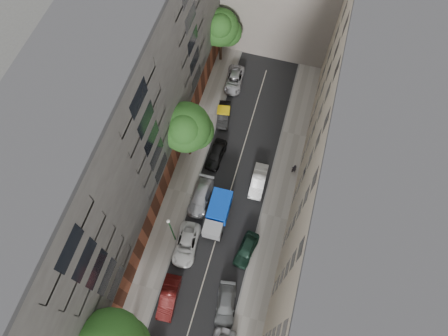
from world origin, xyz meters
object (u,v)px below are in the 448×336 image
(car_left_6, at_px, (234,80))
(lamp_post, at_px, (171,228))
(car_left_3, at_px, (201,197))
(car_right_1, at_px, (226,305))
(tree_mid, at_px, (186,129))
(pedestrian, at_px, (294,169))
(car_left_1, at_px, (169,297))
(car_left_4, at_px, (216,154))
(car_right_2, at_px, (246,249))
(car_right_3, at_px, (258,181))
(car_left_2, at_px, (186,244))
(tree_far, at_px, (221,29))
(tarp_truck, at_px, (218,214))
(car_left_5, at_px, (223,115))

(car_left_6, relative_size, lamp_post, 0.75)
(car_left_3, height_order, car_right_1, car_left_3)
(tree_mid, distance_m, pedestrian, 13.19)
(car_left_1, bearing_deg, car_left_3, 86.32)
(car_left_4, xyz_separation_m, car_left_6, (-0.80, 11.20, -0.06))
(car_left_6, distance_m, lamp_post, 22.32)
(car_left_1, relative_size, car_left_6, 0.96)
(car_right_2, distance_m, car_right_3, 8.04)
(car_left_1, height_order, car_left_3, car_left_1)
(car_left_2, height_order, tree_mid, tree_mid)
(car_left_4, height_order, car_right_2, car_left_4)
(car_right_1, bearing_deg, tree_mid, 110.55)
(car_right_1, height_order, tree_far, tree_far)
(car_right_1, distance_m, tree_mid, 18.45)
(car_left_3, height_order, car_right_3, car_left_3)
(car_left_2, distance_m, car_right_2, 6.36)
(tarp_truck, bearing_deg, car_left_4, 106.53)
(car_right_2, height_order, pedestrian, pedestrian)
(pedestrian, bearing_deg, car_left_4, -21.64)
(car_left_5, distance_m, car_right_2, 17.07)
(car_left_4, bearing_deg, car_left_3, -87.47)
(car_left_4, xyz_separation_m, pedestrian, (9.20, 0.53, 0.25))
(car_right_2, xyz_separation_m, pedestrian, (2.95, 10.53, 0.26))
(tarp_truck, bearing_deg, pedestrian, 47.16)
(car_left_4, height_order, pedestrian, pedestrian)
(car_left_5, bearing_deg, tree_mid, -120.65)
(car_left_5, height_order, car_left_6, car_left_5)
(car_left_5, relative_size, pedestrian, 2.47)
(car_left_1, distance_m, tree_far, 31.78)
(car_left_4, relative_size, car_right_2, 1.02)
(tarp_truck, relative_size, car_right_3, 1.21)
(tree_mid, xyz_separation_m, lamp_post, (1.63, -10.35, -1.78))
(car_left_3, distance_m, car_left_6, 16.81)
(car_left_1, xyz_separation_m, car_left_6, (-0.80, 28.00, -0.09))
(car_left_1, distance_m, car_left_2, 5.60)
(car_left_1, distance_m, pedestrian, 19.63)
(car_right_2, relative_size, car_right_3, 0.93)
(pedestrian, bearing_deg, lamp_post, 22.09)
(car_left_3, distance_m, pedestrian, 11.17)
(car_left_2, distance_m, car_left_4, 11.20)
(tarp_truck, distance_m, car_left_1, 9.87)
(pedestrian, bearing_deg, tree_mid, -20.09)
(car_left_1, height_order, car_left_2, car_left_1)
(car_right_2, distance_m, tree_mid, 14.22)
(tree_mid, bearing_deg, car_left_1, -79.46)
(car_left_4, relative_size, car_right_1, 0.93)
(car_left_4, height_order, tree_far, tree_far)
(tarp_truck, bearing_deg, lamp_post, -136.91)
(car_left_2, xyz_separation_m, car_left_6, (-0.80, 22.40, -0.04))
(tarp_truck, bearing_deg, car_right_3, 56.66)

